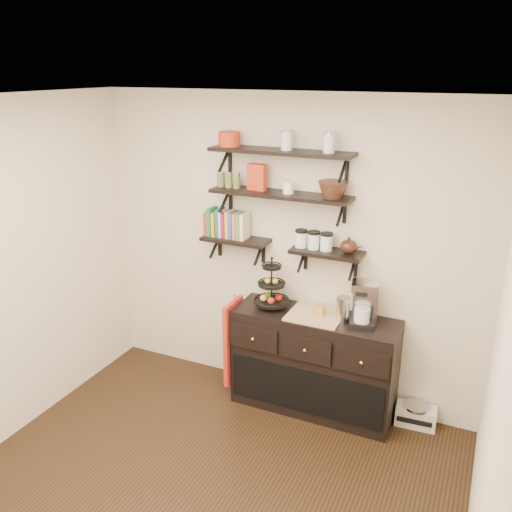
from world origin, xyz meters
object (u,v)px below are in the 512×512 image
object	(u,v)px
radio	(416,415)
fruit_stand	(272,291)
coffee_maker	(364,304)
sideboard	(314,363)

from	to	relation	value
radio	fruit_stand	bearing A→B (deg)	-178.86
fruit_stand	radio	distance (m)	1.60
fruit_stand	coffee_maker	distance (m)	0.80
sideboard	radio	size ratio (longest dim) A/B	4.09
sideboard	coffee_maker	bearing A→B (deg)	3.67
fruit_stand	radio	bearing A→B (deg)	5.27
sideboard	coffee_maker	size ratio (longest dim) A/B	3.77
sideboard	fruit_stand	world-z (taller)	fruit_stand
radio	coffee_maker	bearing A→B (deg)	-172.95
sideboard	radio	xyz separation A→B (m)	(0.88, 0.12, -0.36)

